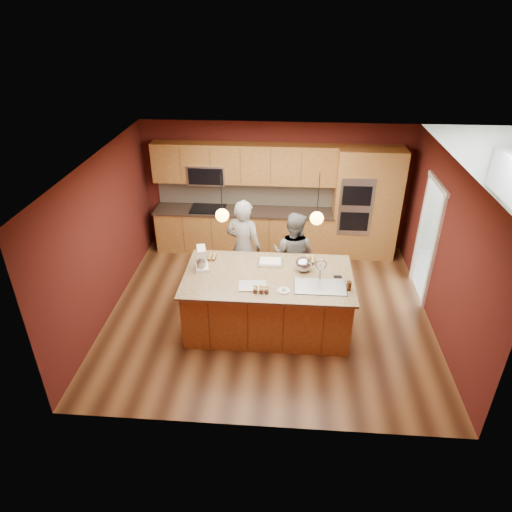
# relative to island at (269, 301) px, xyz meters

# --- Properties ---
(floor) EXTENTS (5.50, 5.50, 0.00)m
(floor) POSITION_rel_island_xyz_m (-0.01, 0.41, -0.50)
(floor) COLOR #452615
(floor) RESTS_ON ground
(ceiling) EXTENTS (5.50, 5.50, 0.00)m
(ceiling) POSITION_rel_island_xyz_m (-0.01, 0.41, 2.20)
(ceiling) COLOR white
(ceiling) RESTS_ON ground
(wall_back) EXTENTS (5.50, 0.00, 5.50)m
(wall_back) POSITION_rel_island_xyz_m (-0.01, 2.91, 0.85)
(wall_back) COLOR #4D1813
(wall_back) RESTS_ON ground
(wall_front) EXTENTS (5.50, 0.00, 5.50)m
(wall_front) POSITION_rel_island_xyz_m (-0.01, -2.09, 0.85)
(wall_front) COLOR #4D1813
(wall_front) RESTS_ON ground
(wall_left) EXTENTS (0.00, 5.00, 5.00)m
(wall_left) POSITION_rel_island_xyz_m (-2.76, 0.41, 0.85)
(wall_left) COLOR #4D1813
(wall_left) RESTS_ON ground
(wall_right) EXTENTS (0.00, 5.00, 5.00)m
(wall_right) POSITION_rel_island_xyz_m (2.74, 0.41, 0.85)
(wall_right) COLOR #4D1813
(wall_right) RESTS_ON ground
(cabinet_run) EXTENTS (3.74, 0.64, 2.30)m
(cabinet_run) POSITION_rel_island_xyz_m (-0.69, 2.66, 0.48)
(cabinet_run) COLOR #974C25
(cabinet_run) RESTS_ON floor
(oven_column) EXTENTS (1.30, 0.62, 2.30)m
(oven_column) POSITION_rel_island_xyz_m (1.83, 2.61, 0.65)
(oven_column) COLOR #974C25
(oven_column) RESTS_ON floor
(doorway_trim) EXTENTS (0.08, 1.11, 2.20)m
(doorway_trim) POSITION_rel_island_xyz_m (2.72, 1.21, 0.55)
(doorway_trim) COLOR white
(doorway_trim) RESTS_ON wall_right
(pendant_left) EXTENTS (0.20, 0.20, 0.80)m
(pendant_left) POSITION_rel_island_xyz_m (-0.71, 0.00, 1.50)
(pendant_left) COLOR black
(pendant_left) RESTS_ON ceiling
(pendant_right) EXTENTS (0.20, 0.20, 0.80)m
(pendant_right) POSITION_rel_island_xyz_m (0.68, 0.00, 1.50)
(pendant_right) COLOR black
(pendant_right) RESTS_ON ceiling
(island) EXTENTS (2.67, 1.49, 1.36)m
(island) POSITION_rel_island_xyz_m (0.00, 0.00, 0.00)
(island) COLOR #974C25
(island) RESTS_ON floor
(person_left) EXTENTS (0.77, 0.62, 1.83)m
(person_left) POSITION_rel_island_xyz_m (-0.50, 1.00, 0.41)
(person_left) COLOR black
(person_left) RESTS_ON floor
(person_right) EXTENTS (0.95, 0.85, 1.62)m
(person_right) POSITION_rel_island_xyz_m (0.38, 1.00, 0.31)
(person_right) COLOR slate
(person_right) RESTS_ON floor
(stand_mixer) EXTENTS (0.26, 0.31, 0.38)m
(stand_mixer) POSITION_rel_island_xyz_m (-1.09, 0.13, 0.65)
(stand_mixer) COLOR white
(stand_mixer) RESTS_ON island
(sheet_cake) EXTENTS (0.41, 0.31, 0.05)m
(sheet_cake) POSITION_rel_island_xyz_m (-0.00, 0.38, 0.50)
(sheet_cake) COLOR silver
(sheet_cake) RESTS_ON island
(cooling_rack) EXTENTS (0.44, 0.33, 0.02)m
(cooling_rack) POSITION_rel_island_xyz_m (-0.24, -0.33, 0.49)
(cooling_rack) COLOR #B8BBBF
(cooling_rack) RESTS_ON island
(mixing_bowl) EXTENTS (0.27, 0.27, 0.23)m
(mixing_bowl) POSITION_rel_island_xyz_m (0.54, 0.20, 0.59)
(mixing_bowl) COLOR silver
(mixing_bowl) RESTS_ON island
(plate) EXTENTS (0.19, 0.19, 0.01)m
(plate) POSITION_rel_island_xyz_m (0.24, -0.42, 0.49)
(plate) COLOR silver
(plate) RESTS_ON island
(tumbler) EXTENTS (0.08, 0.08, 0.15)m
(tumbler) POSITION_rel_island_xyz_m (1.21, -0.32, 0.56)
(tumbler) COLOR #371E0D
(tumbler) RESTS_ON island
(phone) EXTENTS (0.13, 0.07, 0.01)m
(phone) POSITION_rel_island_xyz_m (1.08, 0.04, 0.49)
(phone) COLOR black
(phone) RESTS_ON island
(cupcakes_left) EXTENTS (0.15, 0.22, 0.07)m
(cupcakes_left) POSITION_rel_island_xyz_m (-0.98, 0.47, 0.51)
(cupcakes_left) COLOR #DAB355
(cupcakes_left) RESTS_ON island
(cupcakes_rack) EXTENTS (0.25, 0.16, 0.07)m
(cupcakes_rack) POSITION_rel_island_xyz_m (-0.10, -0.46, 0.54)
(cupcakes_rack) COLOR #DAB355
(cupcakes_rack) RESTS_ON island
(cupcakes_right) EXTENTS (0.17, 0.26, 0.08)m
(cupcakes_right) POSITION_rel_island_xyz_m (0.65, 0.48, 0.52)
(cupcakes_right) COLOR #DAB355
(cupcakes_right) RESTS_ON island
(washer) EXTENTS (0.61, 0.63, 0.90)m
(washer) POSITION_rel_island_xyz_m (4.21, 1.30, -0.05)
(washer) COLOR white
(washer) RESTS_ON floor
(dryer) EXTENTS (0.59, 0.61, 0.93)m
(dryer) POSITION_rel_island_xyz_m (4.21, 2.01, -0.04)
(dryer) COLOR white
(dryer) RESTS_ON floor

